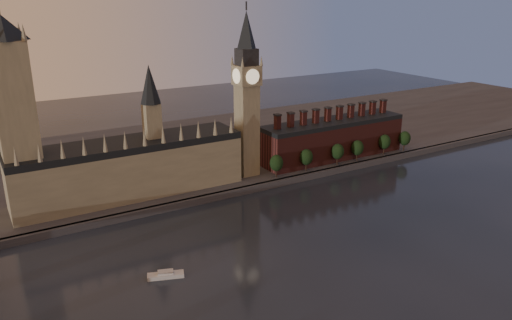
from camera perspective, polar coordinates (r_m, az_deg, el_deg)
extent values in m
plane|color=black|center=(239.03, 10.35, -10.61)|extent=(900.00, 900.00, 0.00)
cube|color=#434348|center=(304.34, -0.75, -3.36)|extent=(900.00, 4.00, 4.00)
cube|color=#434348|center=(380.49, -7.58, 0.98)|extent=(900.00, 180.00, 4.00)
cube|color=gray|center=(296.54, -14.18, -1.23)|extent=(130.00, 30.00, 28.00)
cube|color=black|center=(291.73, -14.42, 1.73)|extent=(130.00, 30.00, 4.00)
cube|color=gray|center=(293.47, -11.78, 4.05)|extent=(9.00, 9.00, 24.00)
cone|color=black|center=(288.80, -12.07, 8.47)|extent=(12.00, 12.00, 22.00)
cone|color=gray|center=(266.64, -25.80, 0.46)|extent=(2.60, 2.60, 10.00)
cone|color=gray|center=(267.57, -23.54, 0.83)|extent=(2.60, 2.60, 10.00)
cone|color=gray|center=(268.92, -21.30, 1.19)|extent=(2.60, 2.60, 10.00)
cone|color=gray|center=(270.69, -19.08, 1.55)|extent=(2.60, 2.60, 10.00)
cone|color=gray|center=(272.88, -16.89, 1.90)|extent=(2.60, 2.60, 10.00)
cone|color=gray|center=(275.46, -14.74, 2.25)|extent=(2.60, 2.60, 10.00)
cone|color=gray|center=(278.43, -12.63, 2.58)|extent=(2.60, 2.60, 10.00)
cone|color=gray|center=(281.78, -10.57, 2.90)|extent=(2.60, 2.60, 10.00)
cone|color=gray|center=(285.50, -8.56, 3.21)|extent=(2.60, 2.60, 10.00)
cone|color=gray|center=(289.56, -6.60, 3.51)|extent=(2.60, 2.60, 10.00)
cone|color=gray|center=(293.96, -4.69, 3.80)|extent=(2.60, 2.60, 10.00)
cone|color=gray|center=(298.68, -2.85, 4.07)|extent=(2.60, 2.60, 10.00)
cube|color=gray|center=(278.39, -25.53, 2.91)|extent=(18.00, 18.00, 90.00)
cone|color=black|center=(270.96, -27.03, 13.35)|extent=(24.00, 24.00, 12.00)
cylinder|color=#232326|center=(270.70, -27.22, 14.61)|extent=(0.50, 0.50, 12.00)
cone|color=gray|center=(263.89, -25.05, 13.10)|extent=(3.00, 3.00, 8.00)
cone|color=gray|center=(279.77, -25.46, 13.25)|extent=(3.00, 3.00, 8.00)
cube|color=gray|center=(315.80, -1.03, 3.38)|extent=(12.00, 12.00, 58.00)
cube|color=gray|center=(308.63, -1.07, 9.67)|extent=(14.00, 14.00, 12.00)
cube|color=#232326|center=(307.16, -1.08, 11.70)|extent=(11.00, 11.00, 10.00)
cone|color=black|center=(305.72, -1.10, 14.68)|extent=(13.00, 13.00, 22.00)
cylinder|color=#232326|center=(305.16, -1.12, 17.21)|extent=(1.00, 1.00, 5.00)
cylinder|color=beige|center=(302.47, -0.38, 9.50)|extent=(9.00, 0.50, 9.00)
cylinder|color=beige|center=(314.82, -1.73, 9.84)|extent=(9.00, 0.50, 9.00)
cylinder|color=beige|center=(305.15, -2.26, 9.56)|extent=(0.50, 9.00, 9.00)
cylinder|color=beige|center=(312.23, 0.09, 9.77)|extent=(0.50, 9.00, 9.00)
cone|color=gray|center=(298.61, -1.55, 11.12)|extent=(2.00, 2.00, 6.00)
cone|color=gray|center=(305.14, 0.62, 11.28)|extent=(2.00, 2.00, 6.00)
cone|color=gray|center=(309.91, -2.76, 11.37)|extent=(2.00, 2.00, 6.00)
cone|color=gray|center=(316.22, -0.64, 11.53)|extent=(2.00, 2.00, 6.00)
cube|color=#53211F|center=(359.08, 8.72, 2.20)|extent=(110.00, 25.00, 24.00)
cube|color=black|center=(355.61, 8.82, 4.29)|extent=(110.00, 25.00, 3.00)
cube|color=#53211F|center=(326.86, 2.47, 4.34)|extent=(3.50, 3.50, 9.00)
cube|color=#232326|center=(325.69, 2.48, 5.19)|extent=(4.20, 4.20, 1.00)
cube|color=#53211F|center=(332.56, 3.98, 4.55)|extent=(3.50, 3.50, 9.00)
cube|color=#232326|center=(331.41, 4.00, 5.39)|extent=(4.20, 4.20, 1.00)
cube|color=#53211F|center=(338.49, 5.44, 4.76)|extent=(3.50, 3.50, 9.00)
cube|color=#232326|center=(337.36, 5.46, 5.59)|extent=(4.20, 4.20, 1.00)
cube|color=#53211F|center=(344.63, 6.85, 4.96)|extent=(3.50, 3.50, 9.00)
cube|color=#232326|center=(343.52, 6.88, 5.77)|extent=(4.20, 4.20, 1.00)
cube|color=#53211F|center=(350.98, 8.21, 5.14)|extent=(3.50, 3.50, 9.00)
cube|color=#232326|center=(349.89, 8.24, 5.94)|extent=(4.20, 4.20, 1.00)
cube|color=#53211F|center=(357.51, 9.52, 5.32)|extent=(3.50, 3.50, 9.00)
cube|color=#232326|center=(356.44, 9.56, 6.10)|extent=(4.20, 4.20, 1.00)
cube|color=#53211F|center=(364.23, 10.78, 5.49)|extent=(3.50, 3.50, 9.00)
cube|color=#232326|center=(363.18, 10.83, 6.26)|extent=(4.20, 4.20, 1.00)
cube|color=#53211F|center=(371.13, 12.00, 5.65)|extent=(3.50, 3.50, 9.00)
cube|color=#232326|center=(370.09, 12.05, 6.40)|extent=(4.20, 4.20, 1.00)
cube|color=#53211F|center=(378.18, 13.17, 5.80)|extent=(3.50, 3.50, 9.00)
cube|color=#232326|center=(377.17, 13.23, 6.54)|extent=(4.20, 4.20, 1.00)
cube|color=#53211F|center=(385.39, 14.30, 5.94)|extent=(3.50, 3.50, 9.00)
cube|color=#232326|center=(384.40, 14.36, 6.67)|extent=(4.20, 4.20, 1.00)
cylinder|color=black|center=(317.67, 2.34, -1.46)|extent=(0.80, 0.80, 6.00)
ellipsoid|color=black|center=(315.53, 2.35, -0.35)|extent=(8.60, 8.60, 10.75)
cylinder|color=black|center=(330.58, 5.74, -0.73)|extent=(0.80, 0.80, 6.00)
ellipsoid|color=black|center=(328.53, 5.78, 0.34)|extent=(8.60, 8.60, 10.75)
cylinder|color=black|center=(345.11, 9.26, -0.06)|extent=(0.80, 0.80, 6.00)
ellipsoid|color=black|center=(343.14, 9.32, 0.97)|extent=(8.60, 8.60, 10.75)
cylinder|color=black|center=(355.83, 11.45, 0.38)|extent=(0.80, 0.80, 6.00)
ellipsoid|color=black|center=(353.92, 11.51, 1.38)|extent=(8.60, 8.60, 10.75)
cylinder|color=black|center=(374.74, 14.40, 1.08)|extent=(0.80, 0.80, 6.00)
ellipsoid|color=black|center=(372.93, 14.48, 2.03)|extent=(8.60, 8.60, 10.75)
cylinder|color=black|center=(387.76, 16.54, 1.47)|extent=(0.80, 0.80, 6.00)
ellipsoid|color=black|center=(386.01, 16.63, 2.39)|extent=(8.60, 8.60, 10.75)
cube|color=#BCBCBC|center=(221.51, -10.28, -12.85)|extent=(15.97, 9.26, 1.76)
cube|color=#BCBCBC|center=(220.73, -10.31, -12.51)|extent=(7.31, 5.30, 1.32)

